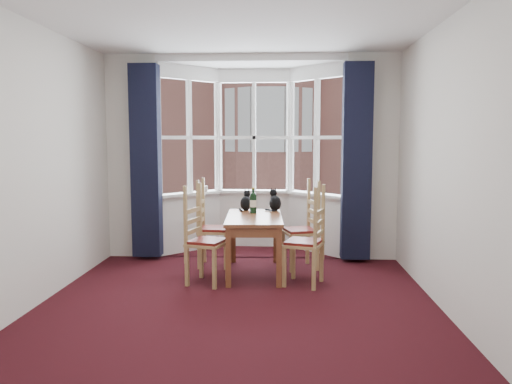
# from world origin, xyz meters

# --- Properties ---
(floor) EXTENTS (4.50, 4.50, 0.00)m
(floor) POSITION_xyz_m (0.00, 0.00, 0.00)
(floor) COLOR black
(floor) RESTS_ON ground
(ceiling) EXTENTS (4.50, 4.50, 0.00)m
(ceiling) POSITION_xyz_m (0.00, 0.00, 2.80)
(ceiling) COLOR white
(ceiling) RESTS_ON floor
(wall_left) EXTENTS (0.00, 4.50, 4.50)m
(wall_left) POSITION_xyz_m (-2.00, 0.00, 1.40)
(wall_left) COLOR silver
(wall_left) RESTS_ON floor
(wall_right) EXTENTS (0.00, 4.50, 4.50)m
(wall_right) POSITION_xyz_m (2.00, 0.00, 1.40)
(wall_right) COLOR silver
(wall_right) RESTS_ON floor
(wall_near) EXTENTS (4.00, 0.00, 4.00)m
(wall_near) POSITION_xyz_m (0.00, -2.25, 1.40)
(wall_near) COLOR silver
(wall_near) RESTS_ON floor
(wall_back_pier_left) EXTENTS (0.70, 0.12, 2.80)m
(wall_back_pier_left) POSITION_xyz_m (-1.65, 2.25, 1.40)
(wall_back_pier_left) COLOR silver
(wall_back_pier_left) RESTS_ON floor
(wall_back_pier_right) EXTENTS (0.70, 0.12, 2.80)m
(wall_back_pier_right) POSITION_xyz_m (1.65, 2.25, 1.40)
(wall_back_pier_right) COLOR silver
(wall_back_pier_right) RESTS_ON floor
(bay_window) EXTENTS (2.76, 0.94, 2.80)m
(bay_window) POSITION_xyz_m (0.00, 2.75, 1.40)
(bay_window) COLOR white
(bay_window) RESTS_ON floor
(curtain_left) EXTENTS (0.38, 0.22, 2.60)m
(curtain_left) POSITION_xyz_m (-1.42, 2.07, 1.35)
(curtain_left) COLOR black
(curtain_left) RESTS_ON floor
(curtain_right) EXTENTS (0.38, 0.22, 2.60)m
(curtain_right) POSITION_xyz_m (1.42, 2.07, 1.35)
(curtain_right) COLOR black
(curtain_right) RESTS_ON floor
(dining_table) EXTENTS (0.73, 1.27, 0.72)m
(dining_table) POSITION_xyz_m (0.09, 1.38, 0.62)
(dining_table) COLOR brown
(dining_table) RESTS_ON floor
(chair_left_near) EXTENTS (0.51, 0.52, 0.92)m
(chair_left_near) POSITION_xyz_m (-0.50, 0.97, 0.47)
(chair_left_near) COLOR tan
(chair_left_near) RESTS_ON floor
(chair_left_far) EXTENTS (0.41, 0.43, 0.92)m
(chair_left_far) POSITION_xyz_m (-0.53, 1.73, 0.47)
(chair_left_far) COLOR tan
(chair_left_far) RESTS_ON floor
(chair_right_near) EXTENTS (0.51, 0.52, 0.92)m
(chair_right_near) POSITION_xyz_m (0.77, 0.93, 0.47)
(chair_right_near) COLOR tan
(chair_right_near) RESTS_ON floor
(chair_right_far) EXTENTS (0.51, 0.52, 0.92)m
(chair_right_far) POSITION_xyz_m (0.75, 1.72, 0.47)
(chair_right_far) COLOR tan
(chair_right_far) RESTS_ON floor
(cat_left) EXTENTS (0.17, 0.22, 0.28)m
(cat_left) POSITION_xyz_m (-0.04, 1.87, 0.83)
(cat_left) COLOR black
(cat_left) RESTS_ON dining_table
(cat_right) EXTENTS (0.22, 0.25, 0.30)m
(cat_right) POSITION_xyz_m (0.34, 1.87, 0.83)
(cat_right) COLOR black
(cat_right) RESTS_ON dining_table
(wine_bottle) EXTENTS (0.08, 0.08, 0.33)m
(wine_bottle) POSITION_xyz_m (0.07, 1.63, 0.86)
(wine_bottle) COLOR black
(wine_bottle) RESTS_ON dining_table
(candle_tall) EXTENTS (0.06, 0.06, 0.11)m
(candle_tall) POSITION_xyz_m (-0.80, 2.60, 0.93)
(candle_tall) COLOR white
(candle_tall) RESTS_ON bay_window
(candle_short) EXTENTS (0.06, 0.06, 0.10)m
(candle_short) POSITION_xyz_m (-0.69, 2.63, 0.92)
(candle_short) COLOR white
(candle_short) RESTS_ON bay_window
(street) EXTENTS (80.00, 80.00, 0.00)m
(street) POSITION_xyz_m (0.00, 32.25, -6.00)
(street) COLOR #333335
(street) RESTS_ON ground
(tenement_building) EXTENTS (18.40, 7.80, 15.20)m
(tenement_building) POSITION_xyz_m (0.00, 14.01, 1.60)
(tenement_building) COLOR #9F5E52
(tenement_building) RESTS_ON street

